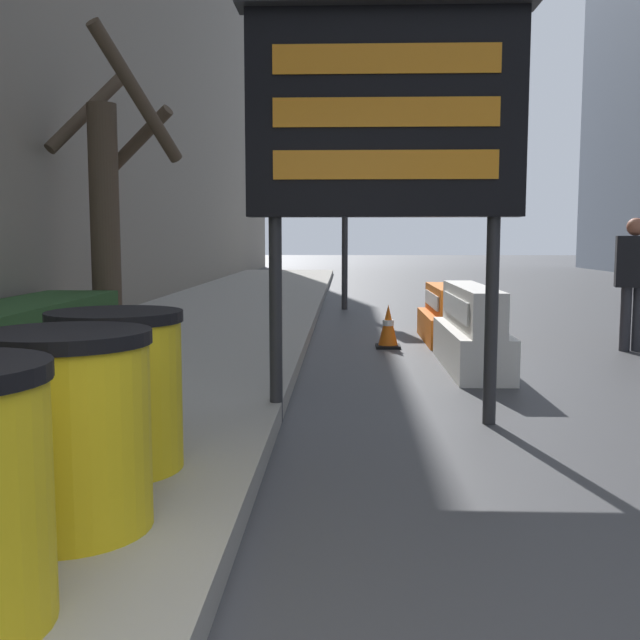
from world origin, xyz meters
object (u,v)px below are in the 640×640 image
(barrel_drum_middle, at_px, (68,430))
(traffic_cone_near, at_px, (388,327))
(message_board, at_px, (385,113))
(jersey_barrier_orange_near, at_px, (445,317))
(pedestrian_worker, at_px, (634,273))
(barrel_drum_back, at_px, (117,390))
(traffic_light_near_curb, at_px, (345,176))
(jersey_barrier_white, at_px, (471,332))

(barrel_drum_middle, bearing_deg, traffic_cone_near, 74.93)
(barrel_drum_middle, height_order, message_board, message_board)
(jersey_barrier_orange_near, bearing_deg, pedestrian_worker, -20.68)
(barrel_drum_back, relative_size, message_board, 0.27)
(barrel_drum_back, bearing_deg, traffic_cone_near, 72.34)
(barrel_drum_middle, height_order, traffic_light_near_curb, traffic_light_near_curb)
(barrel_drum_middle, xyz_separation_m, traffic_light_near_curb, (1.18, 11.68, 2.03))
(traffic_cone_near, relative_size, traffic_light_near_curb, 0.16)
(jersey_barrier_white, relative_size, jersey_barrier_orange_near, 1.20)
(jersey_barrier_orange_near, xyz_separation_m, pedestrian_worker, (2.23, -0.84, 0.65))
(pedestrian_worker, bearing_deg, message_board, 63.30)
(message_board, bearing_deg, jersey_barrier_orange_near, 76.87)
(message_board, bearing_deg, barrel_drum_back, -132.22)
(barrel_drum_back, bearing_deg, barrel_drum_middle, -86.66)
(traffic_cone_near, distance_m, traffic_light_near_curb, 5.70)
(traffic_light_near_curb, bearing_deg, pedestrian_worker, -55.72)
(barrel_drum_back, height_order, pedestrian_worker, pedestrian_worker)
(barrel_drum_middle, xyz_separation_m, jersey_barrier_orange_near, (2.57, 7.20, -0.26))
(jersey_barrier_orange_near, distance_m, traffic_cone_near, 1.07)
(jersey_barrier_white, bearing_deg, barrel_drum_back, -122.23)
(message_board, xyz_separation_m, traffic_cone_near, (0.27, 3.98, -2.07))
(jersey_barrier_orange_near, xyz_separation_m, traffic_cone_near, (-0.82, -0.68, -0.06))
(barrel_drum_middle, height_order, barrel_drum_back, same)
(jersey_barrier_white, bearing_deg, traffic_cone_near, 118.49)
(traffic_cone_near, distance_m, pedestrian_worker, 3.14)
(barrel_drum_middle, bearing_deg, pedestrian_worker, 52.91)
(jersey_barrier_orange_near, height_order, pedestrian_worker, pedestrian_worker)
(barrel_drum_back, height_order, traffic_cone_near, barrel_drum_back)
(barrel_drum_middle, distance_m, message_board, 3.43)
(barrel_drum_back, xyz_separation_m, traffic_light_near_curb, (1.23, 10.82, 2.03))
(barrel_drum_back, bearing_deg, traffic_light_near_curb, 83.50)
(barrel_drum_back, height_order, jersey_barrier_white, barrel_drum_back)
(traffic_light_near_curb, bearing_deg, jersey_barrier_white, -78.21)
(message_board, height_order, jersey_barrier_orange_near, message_board)
(barrel_drum_middle, bearing_deg, traffic_light_near_curb, 84.22)
(jersey_barrier_white, height_order, pedestrian_worker, pedestrian_worker)
(pedestrian_worker, bearing_deg, barrel_drum_middle, 67.25)
(barrel_drum_back, distance_m, jersey_barrier_orange_near, 6.88)
(jersey_barrier_white, distance_m, pedestrian_worker, 2.67)
(barrel_drum_middle, xyz_separation_m, barrel_drum_back, (-0.05, 0.85, 0.00))
(jersey_barrier_orange_near, bearing_deg, traffic_light_near_curb, 107.27)
(jersey_barrier_white, height_order, traffic_light_near_curb, traffic_light_near_curb)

